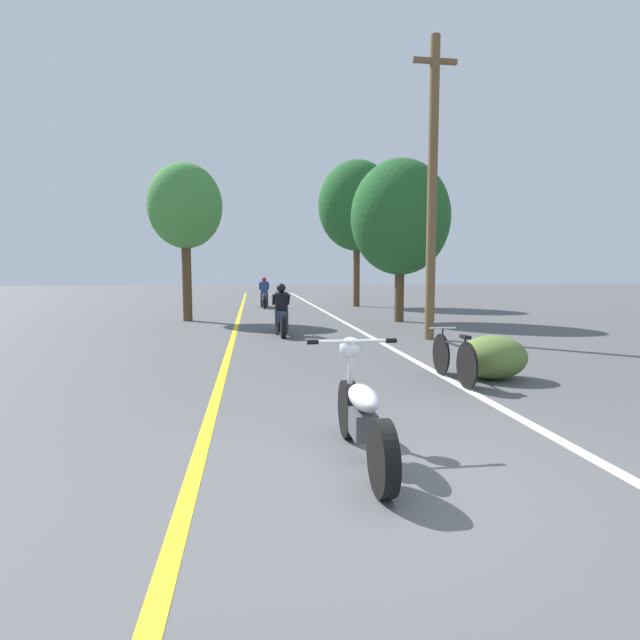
{
  "coord_description": "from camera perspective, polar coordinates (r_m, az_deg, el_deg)",
  "views": [
    {
      "loc": [
        -1.19,
        -3.75,
        1.71
      ],
      "look_at": [
        -0.07,
        4.52,
        0.9
      ],
      "focal_mm": 28.0,
      "sensor_mm": 36.0,
      "label": 1
    }
  ],
  "objects": [
    {
      "name": "roadside_tree_left",
      "position": [
        18.05,
        -15.17,
        12.35
      ],
      "size": [
        2.52,
        2.27,
        5.4
      ],
      "color": "#513A23",
      "rests_on": "ground"
    },
    {
      "name": "lane_stripe_center",
      "position": [
        16.36,
        -9.49,
        -0.51
      ],
      "size": [
        0.14,
        48.0,
        0.01
      ],
      "primitive_type": "cube",
      "color": "yellow",
      "rests_on": "ground"
    },
    {
      "name": "roadside_tree_right_near",
      "position": [
        17.38,
        9.18,
        11.47
      ],
      "size": [
        3.37,
        3.04,
        5.48
      ],
      "color": "#513A23",
      "rests_on": "ground"
    },
    {
      "name": "lane_stripe_edge",
      "position": [
        16.64,
        2.96,
        -0.34
      ],
      "size": [
        0.14,
        48.0,
        0.01
      ],
      "primitive_type": "cube",
      "color": "white",
      "rests_on": "ground"
    },
    {
      "name": "roadside_bush",
      "position": [
        8.43,
        19.14,
        -4.04
      ],
      "size": [
        1.1,
        0.88,
        0.7
      ],
      "color": "#5B7A38",
      "rests_on": "ground"
    },
    {
      "name": "bicycle_parked",
      "position": [
        8.06,
        14.99,
        -4.21
      ],
      "size": [
        0.44,
        1.7,
        0.8
      ],
      "color": "black",
      "rests_on": "ground"
    },
    {
      "name": "motorcycle_rider_lead",
      "position": [
        13.61,
        -4.43,
        0.58
      ],
      "size": [
        0.5,
        2.18,
        1.39
      ],
      "color": "black",
      "rests_on": "ground"
    },
    {
      "name": "motorcycle_rider_far",
      "position": [
        23.98,
        -6.39,
        2.72
      ],
      "size": [
        0.5,
        2.17,
        1.45
      ],
      "color": "black",
      "rests_on": "ground"
    },
    {
      "name": "motorcycle_foreground",
      "position": [
        4.61,
        4.78,
        -10.61
      ],
      "size": [
        0.89,
        1.97,
        1.06
      ],
      "color": "black",
      "rests_on": "ground"
    },
    {
      "name": "roadside_tree_right_far",
      "position": [
        24.84,
        4.25,
        12.86
      ],
      "size": [
        3.78,
        3.4,
        7.07
      ],
      "color": "#513A23",
      "rests_on": "ground"
    },
    {
      "name": "utility_pole",
      "position": [
        13.01,
        12.71,
        14.55
      ],
      "size": [
        1.1,
        0.24,
        7.36
      ],
      "color": "brown",
      "rests_on": "ground"
    },
    {
      "name": "ground_plane",
      "position": [
        4.29,
        9.54,
        -18.04
      ],
      "size": [
        120.0,
        120.0,
        0.0
      ],
      "primitive_type": "plane",
      "color": "#515154"
    }
  ]
}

